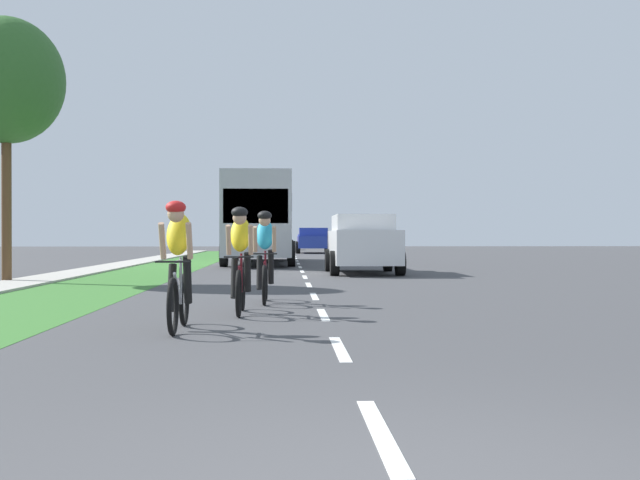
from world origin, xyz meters
The scene contains 12 objects.
ground_plane centered at (0.00, 20.00, 0.00)m, with size 120.00×120.00×0.00m, color #424244.
grass_verge centered at (-4.84, 20.00, 0.00)m, with size 2.73×70.00×0.01m, color #38722D.
sidewalk_concrete centered at (-6.87, 20.00, 0.00)m, with size 1.33×70.00×0.10m, color #B2ADA3.
lane_markings_center centered at (0.00, 24.00, 0.00)m, with size 0.12×54.30×0.01m.
cyclist_lead centered at (-1.86, 6.37, 0.81)m, with size 0.42×1.72×1.58m.
cyclist_trailing centered at (-1.22, 8.40, 0.81)m, with size 0.42×1.72×1.58m.
cyclist_distant centered at (-0.90, 10.30, 0.81)m, with size 0.42×1.72×1.58m.
suv_white centered at (1.82, 20.93, 0.95)m, with size 2.15×4.70×1.79m.
bus_silver centered at (-1.56, 29.96, 1.98)m, with size 2.78×11.60×3.48m.
pickup_blue centered at (1.28, 48.66, 0.83)m, with size 2.22×5.10×1.64m.
sedan_red centered at (-1.41, 60.64, 0.77)m, with size 1.98×4.30×1.52m.
street_tree_near centered at (-7.48, 16.75, 5.00)m, with size 2.85×2.85×6.59m.
Camera 1 is at (-0.57, -3.42, 1.17)m, focal length 44.81 mm.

